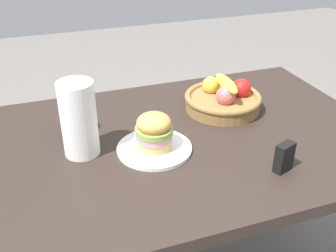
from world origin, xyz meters
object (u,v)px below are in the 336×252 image
Objects in this scene: soda_can at (71,117)px; fruit_basket at (223,99)px; sandwich at (154,131)px; napkin_holder at (284,157)px; plate at (154,148)px; paper_towel_roll at (79,119)px.

soda_can is 0.43× the size of fruit_basket.
sandwich is 0.40m from napkin_holder.
paper_towel_roll is (-0.22, 0.06, 0.11)m from plate.
sandwich is at bearing -40.45° from soda_can.
paper_towel_roll is at bearing -167.23° from fruit_basket.
fruit_basket reaches higher than plate.
soda_can is at bearing 139.55° from plate.
paper_towel_roll is at bearing 163.83° from plate.
napkin_holder is at bearing -35.37° from plate.
paper_towel_roll is 2.67× the size of napkin_holder.
fruit_basket reaches higher than soda_can.
napkin_holder is at bearing -91.62° from fruit_basket.
fruit_basket is 0.42m from napkin_holder.
fruit_basket is at bearing 29.34° from sandwich.
plate is 0.83× the size of fruit_basket.
napkin_holder is (0.54, -0.29, -0.07)m from paper_towel_roll.
paper_towel_roll is (-0.22, 0.06, 0.05)m from sandwich.
sandwich is 0.39m from fruit_basket.
plate is at bearing -40.45° from soda_can.
paper_towel_roll is (0.01, -0.13, 0.06)m from soda_can.
plate is 0.40m from napkin_holder.
soda_can reaches higher than napkin_holder.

